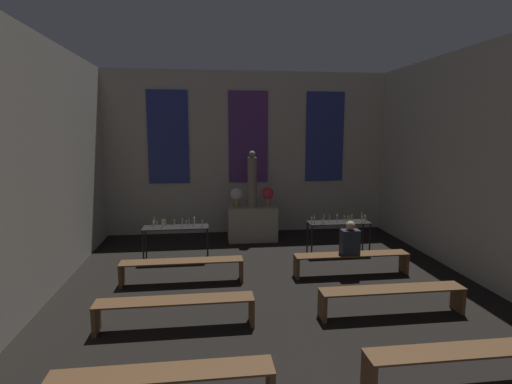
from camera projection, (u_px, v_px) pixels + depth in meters
wall_back at (248, 152)px, 11.27m from camera, size 8.10×0.16×4.51m
wall_left at (7, 176)px, 5.63m from camera, size 0.12×10.64×4.51m
altar at (252, 223)px, 10.58m from camera, size 1.28×0.67×0.91m
statue at (252, 181)px, 10.41m from camera, size 0.24×0.24×1.47m
flower_vase_left at (236, 195)px, 10.41m from camera, size 0.31×0.31×0.50m
flower_vase_right at (268, 195)px, 10.52m from camera, size 0.31×0.31×0.50m
candle_rack_left at (176, 230)px, 8.93m from camera, size 1.45×0.48×0.96m
candle_rack_right at (339, 225)px, 9.40m from camera, size 1.45×0.48×0.96m
pew_second_left at (163, 382)px, 4.11m from camera, size 2.31×0.36×0.44m
pew_second_right at (464, 358)px, 4.53m from camera, size 2.31×0.36×0.44m
pew_third_left at (175, 307)px, 5.86m from camera, size 2.31×0.36×0.44m
pew_third_right at (392, 295)px, 6.28m from camera, size 2.31×0.36×0.44m
pew_back_left at (182, 266)px, 7.61m from camera, size 2.31×0.36×0.44m
pew_back_right at (351, 259)px, 8.03m from camera, size 2.31×0.36×0.44m
person_seated at (350, 240)px, 7.96m from camera, size 0.36×0.24×0.68m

